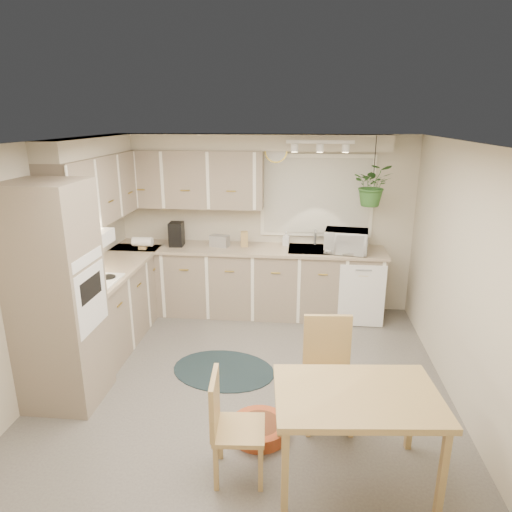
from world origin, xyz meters
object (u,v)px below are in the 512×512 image
Objects in this scene: dining_table at (354,437)px; braided_rug at (224,370)px; chair_back at (329,375)px; microwave at (346,239)px; chair_left at (239,427)px; pet_bed at (260,428)px.

braided_rug is at bearing 131.01° from dining_table.
microwave reaches higher than chair_back.
dining_table is 1.39× the size of chair_left.
dining_table is at bearing 88.53° from chair_left.
pet_bed is at bearing 16.31° from chair_back.
chair_left is at bearing 40.19° from chair_back.
dining_table is 0.67m from chair_back.
dining_table is at bearing -48.99° from braided_rug.
chair_left is 1.66× the size of pet_bed.
chair_left is 0.76× the size of braided_rug.
chair_left reaches higher than pet_bed.
dining_table is at bearing -29.56° from pet_bed.
pet_bed is 2.79m from microwave.
dining_table is 1.23× the size of chair_back.
pet_bed is 0.94× the size of microwave.
braided_rug is 2.28m from microwave.
chair_back is 1.77× the size of microwave.
dining_table is at bearing 99.23° from chair_back.
chair_back reaches higher than chair_left.
chair_back reaches higher than dining_table.
braided_rug is at bearing -169.89° from chair_left.
dining_table is 1.89m from braided_rug.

